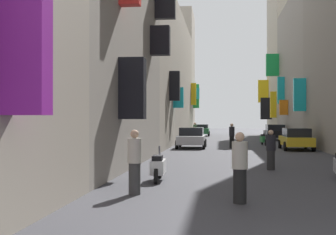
# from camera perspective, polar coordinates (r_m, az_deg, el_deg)

# --- Properties ---
(ground_plane) EXTENTS (140.00, 140.00, 0.00)m
(ground_plane) POSITION_cam_1_polar(r_m,az_deg,el_deg) (34.34, 8.91, -3.62)
(ground_plane) COLOR #38383D
(building_left_mid_b) EXTENTS (6.78, 30.34, 12.07)m
(building_left_mid_b) POSITION_cam_1_polar(r_m,az_deg,el_deg) (42.78, -2.33, 5.13)
(building_left_mid_b) COLOR #9E9384
(building_left_mid_b) RESTS_ON ground
(building_left_mid_c) EXTENTS (6.89, 7.01, 16.34)m
(building_left_mid_c) POSITION_cam_1_polar(r_m,az_deg,el_deg) (61.42, 0.39, 5.49)
(building_left_mid_c) COLOR #B2A899
(building_left_mid_c) RESTS_ON ground
(building_right_mid_a) EXTENTS (7.38, 16.14, 13.42)m
(building_right_mid_a) POSITION_cam_1_polar(r_m,az_deg,el_deg) (45.72, 18.48, 5.65)
(building_right_mid_a) COLOR gray
(building_right_mid_a) RESTS_ON ground
(building_right_mid_b) EXTENTS (7.37, 11.69, 20.38)m
(building_right_mid_b) POSITION_cam_1_polar(r_m,az_deg,el_deg) (59.72, 15.70, 7.60)
(building_right_mid_b) COLOR #BCB29E
(building_right_mid_b) RESTS_ON ground
(parked_car_black) EXTENTS (2.01, 4.23, 1.53)m
(parked_car_black) POSITION_cam_1_polar(r_m,az_deg,el_deg) (45.68, 13.22, -1.78)
(parked_car_black) COLOR black
(parked_car_black) RESTS_ON ground
(parked_car_green) EXTENTS (1.98, 3.99, 1.42)m
(parked_car_green) POSITION_cam_1_polar(r_m,az_deg,el_deg) (55.92, 4.21, -1.55)
(parked_car_green) COLOR #236638
(parked_car_green) RESTS_ON ground
(parked_car_silver) EXTENTS (2.03, 3.91, 1.45)m
(parked_car_silver) POSITION_cam_1_polar(r_m,az_deg,el_deg) (32.31, 2.96, -2.48)
(parked_car_silver) COLOR #B7B7BC
(parked_car_silver) RESTS_ON ground
(parked_car_yellow) EXTENTS (1.93, 4.23, 1.44)m
(parked_car_yellow) POSITION_cam_1_polar(r_m,az_deg,el_deg) (31.48, 15.72, -2.54)
(parked_car_yellow) COLOR gold
(parked_car_yellow) RESTS_ON ground
(scooter_white) EXTENTS (0.49, 1.89, 1.13)m
(scooter_white) POSITION_cam_1_polar(r_m,az_deg,el_deg) (14.99, -1.26, -6.20)
(scooter_white) COLOR silver
(scooter_white) RESTS_ON ground
(scooter_green) EXTENTS (0.55, 1.97, 1.13)m
(scooter_green) POSITION_cam_1_polar(r_m,az_deg,el_deg) (36.62, 11.89, -2.68)
(scooter_green) COLOR #287F3D
(scooter_green) RESTS_ON ground
(pedestrian_crossing) EXTENTS (0.53, 0.53, 1.71)m
(pedestrian_crossing) POSITION_cam_1_polar(r_m,az_deg,el_deg) (11.13, 8.97, -6.23)
(pedestrian_crossing) COLOR black
(pedestrian_crossing) RESTS_ON ground
(pedestrian_near_left) EXTENTS (0.52, 0.52, 1.60)m
(pedestrian_near_left) POSITION_cam_1_polar(r_m,az_deg,el_deg) (18.71, 12.74, -3.99)
(pedestrian_near_left) COLOR #252525
(pedestrian_near_left) RESTS_ON ground
(pedestrian_near_right) EXTENTS (0.44, 0.44, 1.75)m
(pedestrian_near_right) POSITION_cam_1_polar(r_m,az_deg,el_deg) (32.05, 7.98, -2.29)
(pedestrian_near_right) COLOR black
(pedestrian_near_right) RESTS_ON ground
(pedestrian_mid_street) EXTENTS (0.47, 0.47, 1.74)m
(pedestrian_mid_street) POSITION_cam_1_polar(r_m,az_deg,el_deg) (12.32, -4.21, -5.58)
(pedestrian_mid_street) COLOR #363636
(pedestrian_mid_street) RESTS_ON ground
(pedestrian_far_away) EXTENTS (0.38, 0.38, 1.72)m
(pedestrian_far_away) POSITION_cam_1_polar(r_m,az_deg,el_deg) (44.35, 3.40, -1.75)
(pedestrian_far_away) COLOR black
(pedestrian_far_away) RESTS_ON ground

